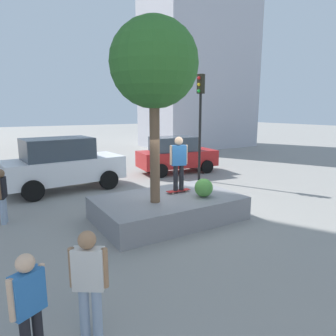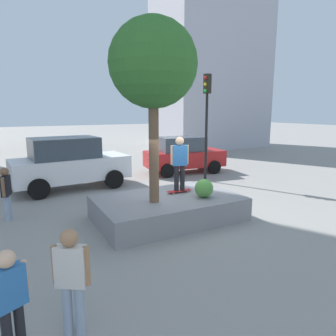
{
  "view_description": "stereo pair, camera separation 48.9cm",
  "coord_description": "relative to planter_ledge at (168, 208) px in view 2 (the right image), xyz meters",
  "views": [
    {
      "loc": [
        -4.98,
        -7.94,
        3.3
      ],
      "look_at": [
        -0.35,
        -0.34,
        1.59
      ],
      "focal_mm": 32.46,
      "sensor_mm": 36.0,
      "label": 1
    },
    {
      "loc": [
        -4.56,
        -8.18,
        3.3
      ],
      "look_at": [
        -0.35,
        -0.34,
        1.59
      ],
      "focal_mm": 32.46,
      "sensor_mm": 36.0,
      "label": 2
    }
  ],
  "objects": [
    {
      "name": "planter_ledge",
      "position": [
        0.0,
        0.0,
        0.0
      ],
      "size": [
        4.28,
        2.69,
        0.69
      ],
      "primitive_type": "cube",
      "color": "gray",
      "rests_on": "ground"
    },
    {
      "name": "plaza_tree",
      "position": [
        -0.57,
        -0.22,
        4.13
      ],
      "size": [
        2.39,
        2.39,
        5.02
      ],
      "color": "brown",
      "rests_on": "planter_ledge"
    },
    {
      "name": "passerby_with_bag",
      "position": [
        -3.54,
        -3.65,
        0.61
      ],
      "size": [
        0.49,
        0.4,
        1.66
      ],
      "color": "#8C9EB7",
      "rests_on": "ground"
    },
    {
      "name": "ground_plane",
      "position": [
        0.35,
        0.34,
        -0.35
      ],
      "size": [
        120.0,
        120.0,
        0.0
      ],
      "primitive_type": "plane",
      "color": "gray"
    },
    {
      "name": "brick_midrise",
      "position": [
        12.35,
        15.11,
        8.16
      ],
      "size": [
        9.17,
        6.17,
        17.02
      ],
      "primitive_type": "cube",
      "color": "#B2B2BC",
      "rests_on": "ground"
    },
    {
      "name": "pedestrian_crossing",
      "position": [
        -4.32,
        2.19,
        0.59
      ],
      "size": [
        0.31,
        0.53,
        1.63
      ],
      "color": "#8C9EB7",
      "rests_on": "ground"
    },
    {
      "name": "sedan_parked",
      "position": [
        4.05,
        5.81,
        0.63
      ],
      "size": [
        4.3,
        2.32,
        1.92
      ],
      "color": "#B21E1E",
      "rests_on": "ground"
    },
    {
      "name": "skateboard",
      "position": [
        0.56,
        0.27,
        0.4
      ],
      "size": [
        0.81,
        0.24,
        0.07
      ],
      "color": "#A51E1E",
      "rests_on": "planter_ledge"
    },
    {
      "name": "police_car",
      "position": [
        -1.92,
        5.21,
        0.76
      ],
      "size": [
        4.84,
        2.51,
        2.18
      ],
      "color": "white",
      "rests_on": "ground"
    },
    {
      "name": "boxwood_shrub",
      "position": [
        0.95,
        -0.53,
        0.63
      ],
      "size": [
        0.56,
        0.56,
        0.56
      ],
      "primitive_type": "sphere",
      "color": "#4C8C3D",
      "rests_on": "planter_ledge"
    },
    {
      "name": "skateboarder",
      "position": [
        0.56,
        0.27,
        1.41
      ],
      "size": [
        0.57,
        0.3,
        1.72
      ],
      "color": "black",
      "rests_on": "skateboard"
    },
    {
      "name": "bystander_watching",
      "position": [
        -4.34,
        -3.7,
        0.54
      ],
      "size": [
        0.48,
        0.34,
        1.54
      ],
      "color": "black",
      "rests_on": "ground"
    },
    {
      "name": "traffic_light_corner",
      "position": [
        3.94,
        3.65,
        2.95
      ],
      "size": [
        0.37,
        0.34,
        4.87
      ],
      "color": "black",
      "rests_on": "ground"
    }
  ]
}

